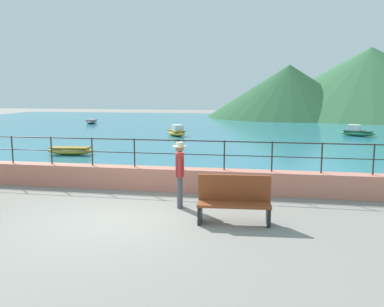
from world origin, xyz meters
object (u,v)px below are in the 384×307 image
at_px(bench_far, 234,199).
at_px(person_walking, 180,171).
at_px(boat_1, 92,121).
at_px(boat_4, 357,132).
at_px(boat_0, 70,150).
at_px(boat_2, 177,132).

bearing_deg(bench_far, person_walking, 145.86).
relative_size(boat_1, boat_4, 0.99).
bearing_deg(boat_0, boat_4, 36.32).
distance_m(bench_far, boat_2, 18.78).
distance_m(boat_1, boat_2, 13.97).
bearing_deg(bench_far, boat_1, 119.98).
distance_m(boat_2, boat_4, 12.36).
height_order(bench_far, boat_2, bench_far).
distance_m(boat_0, boat_1, 19.93).
bearing_deg(boat_4, person_walking, -113.64).
xyz_separation_m(bench_far, boat_4, (6.81, 20.06, -0.23)).
bearing_deg(boat_2, person_walking, -77.20).
bearing_deg(person_walking, boat_1, 118.45).
relative_size(bench_far, boat_0, 0.73).
xyz_separation_m(person_walking, boat_0, (-7.04, 7.73, -0.72)).
relative_size(person_walking, boat_2, 0.72).
height_order(boat_1, boat_4, boat_4).
distance_m(person_walking, boat_0, 10.48).
relative_size(boat_1, boat_2, 1.00).
distance_m(boat_0, boat_2, 9.77).
relative_size(bench_far, person_walking, 0.99).
height_order(person_walking, boat_1, person_walking).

